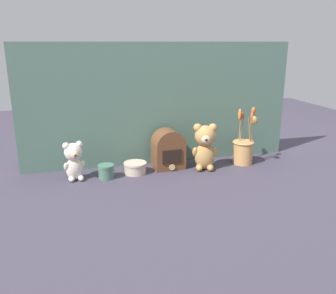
% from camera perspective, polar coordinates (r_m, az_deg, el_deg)
% --- Properties ---
extents(ground_plane, '(4.00, 4.00, 0.00)m').
position_cam_1_polar(ground_plane, '(1.78, 0.17, -4.07)').
color(ground_plane, '#3D3847').
extents(backdrop_wall, '(1.43, 0.02, 0.63)m').
position_cam_1_polar(backdrop_wall, '(1.86, -1.20, 6.82)').
color(backdrop_wall, '#4C6B5B').
rests_on(backdrop_wall, ground).
extents(teddy_bear_large, '(0.13, 0.12, 0.24)m').
position_cam_1_polar(teddy_bear_large, '(1.80, 5.92, 0.20)').
color(teddy_bear_large, tan).
rests_on(teddy_bear_large, ground).
extents(teddy_bear_medium, '(0.10, 0.09, 0.19)m').
position_cam_1_polar(teddy_bear_medium, '(1.71, -14.86, -2.07)').
color(teddy_bear_medium, beige).
rests_on(teddy_bear_medium, ground).
extents(flower_vase, '(0.11, 0.14, 0.31)m').
position_cam_1_polar(flower_vase, '(1.92, 12.02, -0.26)').
color(flower_vase, tan).
rests_on(flower_vase, ground).
extents(vintage_radio, '(0.16, 0.13, 0.20)m').
position_cam_1_polar(vintage_radio, '(1.82, 0.04, -0.43)').
color(vintage_radio, brown).
rests_on(vintage_radio, ground).
extents(decorative_tin_tall, '(0.08, 0.08, 0.07)m').
position_cam_1_polar(decorative_tin_tall, '(1.72, -9.89, -3.87)').
color(decorative_tin_tall, '#47705B').
rests_on(decorative_tin_tall, ground).
extents(decorative_tin_short, '(0.11, 0.11, 0.06)m').
position_cam_1_polar(decorative_tin_short, '(1.77, -5.28, -3.33)').
color(decorative_tin_short, beige).
rests_on(decorative_tin_short, ground).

